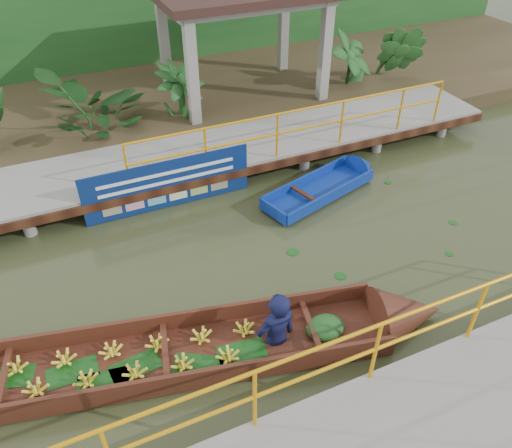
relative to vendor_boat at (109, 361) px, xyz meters
name	(u,v)px	position (x,y,z in m)	size (l,w,h in m)	color
ground	(226,279)	(2.19, 1.12, -0.25)	(80.00, 80.00, 0.00)	#2C351A
land_strip	(129,102)	(2.19, 8.62, -0.02)	(30.00, 8.00, 0.45)	#332919
far_dock	(169,162)	(2.21, 4.55, 0.23)	(16.00, 2.06, 1.66)	gray
pavilion	(242,3)	(5.19, 7.42, 2.57)	(4.40, 3.00, 3.00)	gray
foliage_backdrop	(100,13)	(2.19, 11.12, 1.75)	(30.00, 0.80, 4.00)	#15441B
vendor_boat	(109,361)	(0.00, 0.00, 0.00)	(10.83, 3.29, 2.31)	#381D0F
moored_blue_boat	(341,178)	(5.63, 2.91, -0.12)	(3.15, 1.62, 0.73)	navy
blue_banner	(168,184)	(1.93, 3.60, 0.31)	(3.44, 0.04, 1.07)	navy
tropical_plants	(174,99)	(2.94, 6.42, 0.82)	(13.99, 0.99, 1.24)	#15441B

